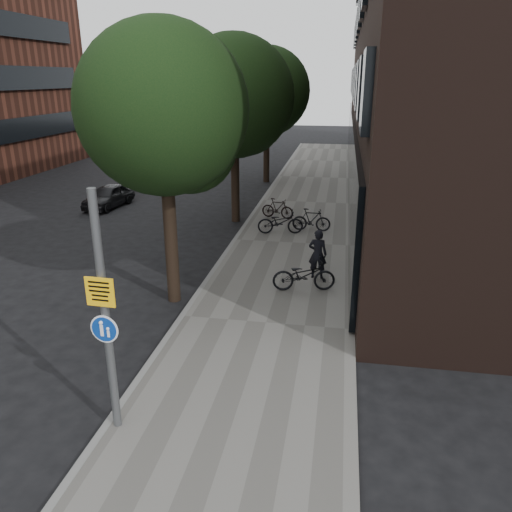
% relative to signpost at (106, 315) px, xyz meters
% --- Properties ---
extents(ground, '(120.00, 120.00, 0.00)m').
position_rel_signpost_xyz_m(ground, '(1.80, 1.07, -2.32)').
color(ground, black).
rests_on(ground, ground).
extents(sidewalk, '(4.50, 60.00, 0.12)m').
position_rel_signpost_xyz_m(sidewalk, '(2.05, 11.07, -2.26)').
color(sidewalk, slate).
rests_on(sidewalk, ground).
extents(curb_edge, '(0.15, 60.00, 0.13)m').
position_rel_signpost_xyz_m(curb_edge, '(-0.20, 11.07, -2.25)').
color(curb_edge, slate).
rests_on(curb_edge, ground).
extents(building_right_dark_brick, '(12.00, 40.00, 18.00)m').
position_rel_signpost_xyz_m(building_right_dark_brick, '(10.30, 23.07, 6.68)').
color(building_right_dark_brick, black).
rests_on(building_right_dark_brick, ground).
extents(street_tree_near, '(4.40, 4.40, 7.50)m').
position_rel_signpost_xyz_m(street_tree_near, '(-0.73, 5.71, 2.79)').
color(street_tree_near, black).
rests_on(street_tree_near, ground).
extents(street_tree_mid, '(5.00, 5.00, 7.80)m').
position_rel_signpost_xyz_m(street_tree_mid, '(-0.73, 14.21, 2.79)').
color(street_tree_mid, black).
rests_on(street_tree_mid, ground).
extents(street_tree_far, '(5.00, 5.00, 7.80)m').
position_rel_signpost_xyz_m(street_tree_far, '(-0.73, 23.21, 2.79)').
color(street_tree_far, black).
rests_on(street_tree_far, ground).
extents(signpost, '(0.50, 0.15, 4.36)m').
position_rel_signpost_xyz_m(signpost, '(0.00, 0.00, 0.00)').
color(signpost, '#595B5E').
rests_on(signpost, sidewalk).
extents(pedestrian, '(0.60, 0.42, 1.57)m').
position_rel_signpost_xyz_m(pedestrian, '(3.16, 7.68, -1.41)').
color(pedestrian, black).
rests_on(pedestrian, sidewalk).
extents(parked_bike_facade_near, '(1.92, 0.98, 0.96)m').
position_rel_signpost_xyz_m(parked_bike_facade_near, '(2.83, 6.64, -1.72)').
color(parked_bike_facade_near, black).
rests_on(parked_bike_facade_near, sidewalk).
extents(parked_bike_facade_far, '(1.56, 0.45, 0.93)m').
position_rel_signpost_xyz_m(parked_bike_facade_far, '(2.64, 12.72, -1.73)').
color(parked_bike_facade_far, black).
rests_on(parked_bike_facade_far, sidewalk).
extents(parked_bike_curb_near, '(1.90, 0.95, 0.95)m').
position_rel_signpost_xyz_m(parked_bike_curb_near, '(1.44, 12.16, -1.72)').
color(parked_bike_curb_near, black).
rests_on(parked_bike_curb_near, sidewalk).
extents(parked_bike_curb_far, '(1.53, 0.75, 0.88)m').
position_rel_signpost_xyz_m(parked_bike_curb_far, '(1.03, 14.43, -1.76)').
color(parked_bike_curb_far, black).
rests_on(parked_bike_curb_far, sidewalk).
extents(parked_car_near, '(1.72, 3.38, 1.10)m').
position_rel_signpost_xyz_m(parked_car_near, '(-7.49, 15.48, -1.77)').
color(parked_car_near, black).
rests_on(parked_car_near, ground).
extents(parked_car_mid, '(1.77, 3.99, 1.27)m').
position_rel_signpost_xyz_m(parked_car_mid, '(-8.00, 21.51, -1.68)').
color(parked_car_mid, maroon).
rests_on(parked_car_mid, ground).
extents(parked_car_far, '(2.02, 4.53, 1.29)m').
position_rel_signpost_xyz_m(parked_car_far, '(-7.99, 29.53, -1.67)').
color(parked_car_far, '#1C2333').
rests_on(parked_car_far, ground).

